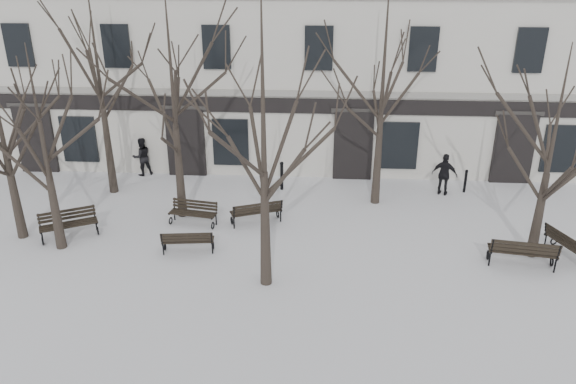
# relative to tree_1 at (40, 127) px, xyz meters

# --- Properties ---
(ground) EXTENTS (100.00, 100.00, 0.00)m
(ground) POSITION_rel_tree_1_xyz_m (6.16, -1.33, -4.07)
(ground) COLOR silver
(ground) RESTS_ON ground
(building) EXTENTS (40.40, 10.20, 11.40)m
(building) POSITION_rel_tree_1_xyz_m (6.16, 11.63, 1.45)
(building) COLOR beige
(building) RESTS_ON ground
(tree_1) EXTENTS (4.56, 4.56, 6.52)m
(tree_1) POSITION_rel_tree_1_xyz_m (0.00, 0.00, 0.00)
(tree_1) COLOR black
(tree_1) RESTS_ON ground
(tree_2) EXTENTS (5.76, 5.76, 8.23)m
(tree_2) POSITION_rel_tree_1_xyz_m (6.85, -1.70, 1.08)
(tree_2) COLOR black
(tree_2) RESTS_ON ground
(tree_3) EXTENTS (4.63, 4.63, 6.61)m
(tree_3) POSITION_rel_tree_1_xyz_m (15.08, 0.44, 0.06)
(tree_3) COLOR black
(tree_3) RESTS_ON ground
(tree_4) EXTENTS (5.80, 5.80, 8.29)m
(tree_4) POSITION_rel_tree_1_xyz_m (0.11, 4.59, 1.11)
(tree_4) COLOR black
(tree_4) RESTS_ON ground
(tree_5) EXTENTS (5.69, 5.69, 8.12)m
(tree_5) POSITION_rel_tree_1_xyz_m (3.37, 2.62, 1.01)
(tree_5) COLOR black
(tree_5) RESTS_ON ground
(tree_6) EXTENTS (5.80, 5.80, 8.29)m
(tree_6) POSITION_rel_tree_1_xyz_m (10.46, 4.21, 1.11)
(tree_6) COLOR black
(tree_6) RESTS_ON ground
(bench_0) EXTENTS (1.90, 1.43, 0.92)m
(bench_0) POSITION_rel_tree_1_xyz_m (-0.03, 0.75, -3.57)
(bench_0) COLOR black
(bench_0) RESTS_ON ground
(bench_1) EXTENTS (1.68, 0.77, 0.82)m
(bench_1) POSITION_rel_tree_1_xyz_m (4.20, -0.10, -3.62)
(bench_1) COLOR black
(bench_1) RESTS_ON ground
(bench_2) EXTENTS (2.05, 1.00, 0.99)m
(bench_2) POSITION_rel_tree_1_xyz_m (14.51, -0.32, -3.53)
(bench_2) COLOR black
(bench_2) RESTS_ON ground
(bench_3) EXTENTS (1.74, 0.89, 0.84)m
(bench_3) POSITION_rel_tree_1_xyz_m (3.93, 1.96, -3.61)
(bench_3) COLOR black
(bench_3) RESTS_ON ground
(bench_4) EXTENTS (1.87, 1.25, 0.90)m
(bench_4) POSITION_rel_tree_1_xyz_m (6.15, 2.09, -3.58)
(bench_4) COLOR black
(bench_4) RESTS_ON ground
(bench_5) EXTENTS (1.19, 1.84, 0.88)m
(bench_5) POSITION_rel_tree_1_xyz_m (16.11, 0.33, -3.59)
(bench_5) COLOR black
(bench_5) RESTS_ON ground
(bollard_a) EXTENTS (0.15, 0.15, 1.19)m
(bollard_a) POSITION_rel_tree_1_xyz_m (6.80, 5.25, -3.43)
(bollard_a) COLOR black
(bollard_a) RESTS_ON ground
(bollard_b) EXTENTS (0.12, 0.12, 0.96)m
(bollard_b) POSITION_rel_tree_1_xyz_m (14.09, 5.42, -3.56)
(bollard_b) COLOR black
(bollard_b) RESTS_ON ground
(pedestrian_b) EXTENTS (1.01, 0.96, 1.65)m
(pedestrian_b) POSITION_rel_tree_1_xyz_m (0.75, 6.47, -4.07)
(pedestrian_b) COLOR black
(pedestrian_b) RESTS_ON ground
(pedestrian_c) EXTENTS (1.07, 0.74, 1.68)m
(pedestrian_c) POSITION_rel_tree_1_xyz_m (13.18, 5.15, -4.07)
(pedestrian_c) COLOR black
(pedestrian_c) RESTS_ON ground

